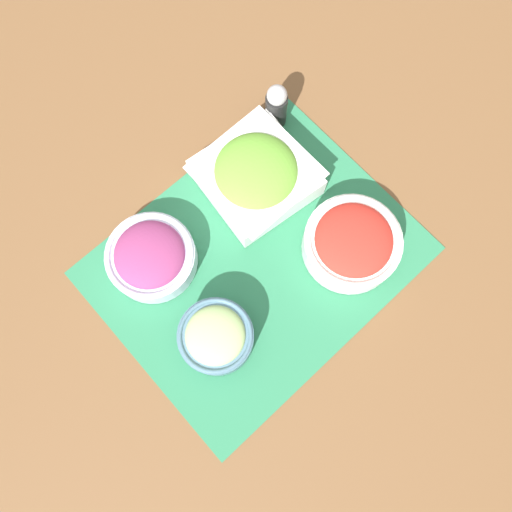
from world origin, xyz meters
The scene contains 7 objects.
ground_plane centered at (0.00, 0.00, 0.00)m, with size 3.00×3.00×0.00m, color brown.
placemat centered at (0.00, 0.00, 0.00)m, with size 0.57×0.45×0.00m.
cucumber_bowl centered at (0.15, 0.06, 0.04)m, with size 0.13×0.13×0.08m.
tomato_bowl centered at (-0.15, 0.10, 0.04)m, with size 0.18×0.18×0.08m.
lettuce_bowl centered at (-0.11, -0.12, 0.05)m, with size 0.21×0.21×0.09m.
onion_bowl centered at (0.14, -0.13, 0.04)m, with size 0.16×0.16×0.07m.
pepper_shaker centered at (-0.23, -0.19, 0.06)m, with size 0.04×0.04×0.11m.
Camera 1 is at (0.16, 0.18, 0.92)m, focal length 35.00 mm.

